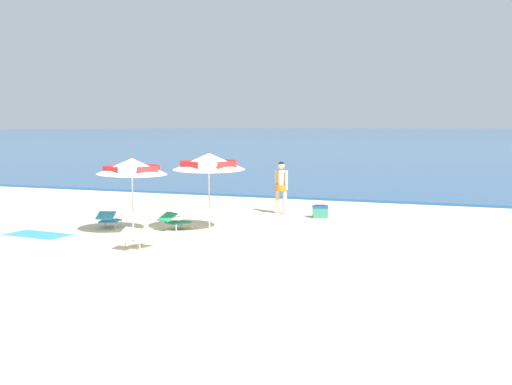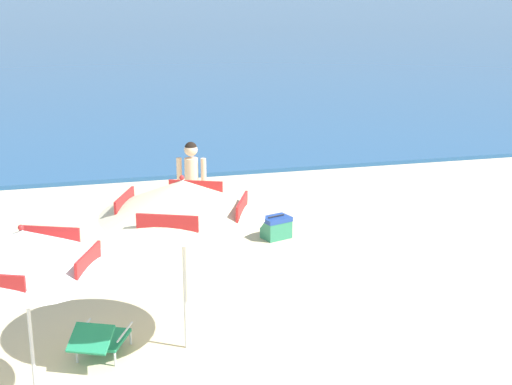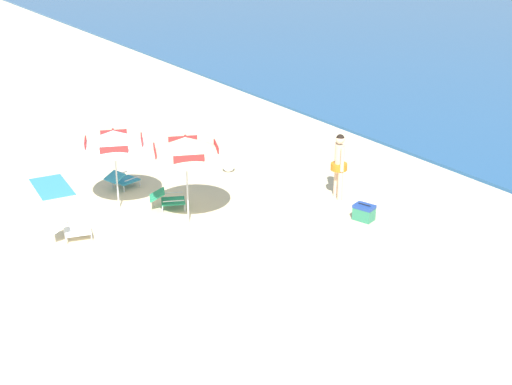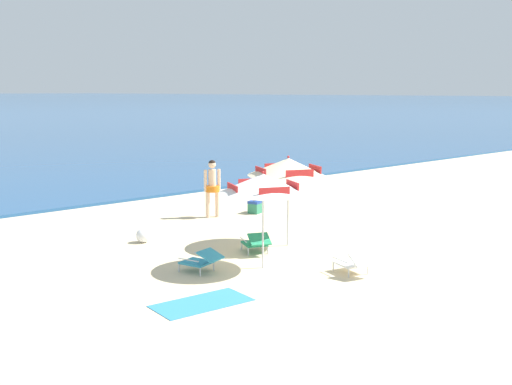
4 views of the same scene
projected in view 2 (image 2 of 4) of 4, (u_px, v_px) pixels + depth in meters
beach_umbrella_striped_main at (23, 251)px, 7.65m from camera, size 2.34×2.33×2.15m
beach_umbrella_striped_second at (182, 198)px, 9.03m from camera, size 2.63×2.64×2.28m
lounge_chair_under_umbrella at (99, 339)px, 9.23m from camera, size 0.85×1.02×0.52m
person_standing_near_shore at (192, 183)px, 13.29m from camera, size 0.50×0.43×1.78m
cooler_box at (276, 227)px, 13.52m from camera, size 0.58×0.49×0.43m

